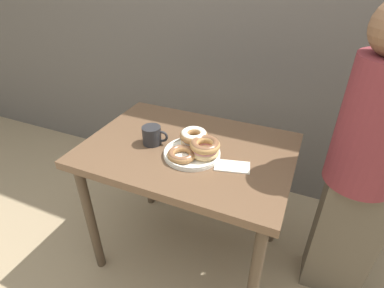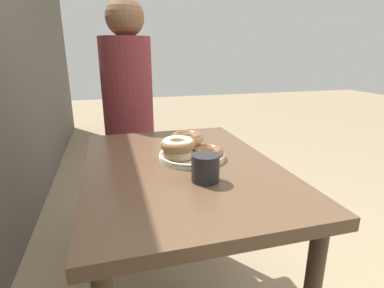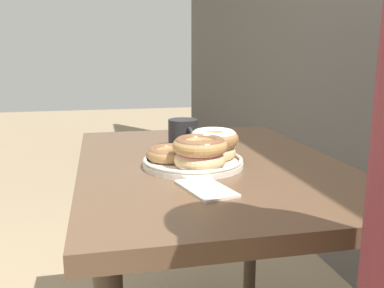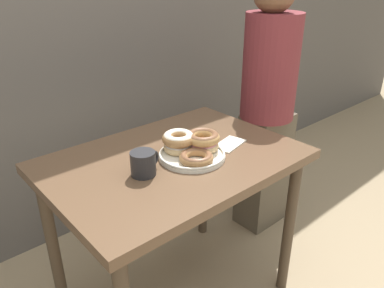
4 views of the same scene
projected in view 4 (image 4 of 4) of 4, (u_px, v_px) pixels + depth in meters
name	position (u px, v px, depth m)	size (l,w,h in m)	color
wall_back	(65.00, 1.00, 1.83)	(8.00, 0.05, 2.60)	#56514C
dining_table	(175.00, 178.00, 1.53)	(1.00, 0.70, 0.77)	brown
donut_plate	(192.00, 147.00, 1.47)	(0.27, 0.30, 0.09)	silver
coffee_mug	(144.00, 163.00, 1.34)	(0.13, 0.09, 0.09)	#232326
person_figure	(267.00, 108.00, 2.05)	(0.32, 0.29, 1.45)	brown
napkin	(229.00, 144.00, 1.58)	(0.17, 0.12, 0.01)	beige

